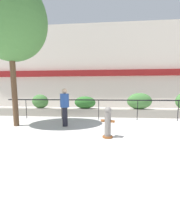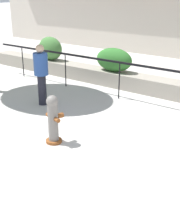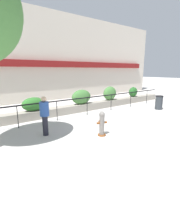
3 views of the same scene
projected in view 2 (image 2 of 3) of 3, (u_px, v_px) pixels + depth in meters
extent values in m
plane|color=#BCB7B2|center=(65.00, 211.00, 4.73)|extent=(120.00, 120.00, 0.00)
cylinder|color=black|center=(23.00, 62.00, 11.75)|extent=(0.04, 0.04, 1.15)
cylinder|color=black|center=(66.00, 70.00, 10.55)|extent=(0.04, 0.04, 1.15)
cylinder|color=black|center=(119.00, 80.00, 9.34)|extent=(0.04, 0.04, 1.15)
ellipsoid|color=#427538|center=(50.00, 48.00, 12.20)|extent=(1.09, 0.63, 0.90)
ellipsoid|color=#2D6B28|center=(114.00, 60.00, 10.55)|extent=(1.35, 0.70, 0.79)
cylinder|color=brown|center=(54.00, 141.00, 6.84)|extent=(0.44, 0.44, 0.06)
cylinder|color=slate|center=(53.00, 122.00, 6.67)|extent=(0.27, 0.27, 0.85)
sphere|color=slate|center=(52.00, 101.00, 6.50)|extent=(0.25, 0.25, 0.25)
cylinder|color=brown|center=(60.00, 116.00, 6.74)|extent=(0.15, 0.17, 0.11)
cylinder|color=brown|center=(57.00, 120.00, 6.51)|extent=(0.15, 0.12, 0.09)
cylinder|color=brown|center=(49.00, 115.00, 6.76)|extent=(0.15, 0.12, 0.09)
cylinder|color=black|center=(42.00, 90.00, 8.93)|extent=(0.34, 0.34, 0.88)
cylinder|color=#26478C|center=(41.00, 64.00, 8.65)|extent=(0.56, 0.56, 0.62)
sphere|color=#D6AD89|center=(40.00, 49.00, 8.49)|extent=(0.23, 0.23, 0.23)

